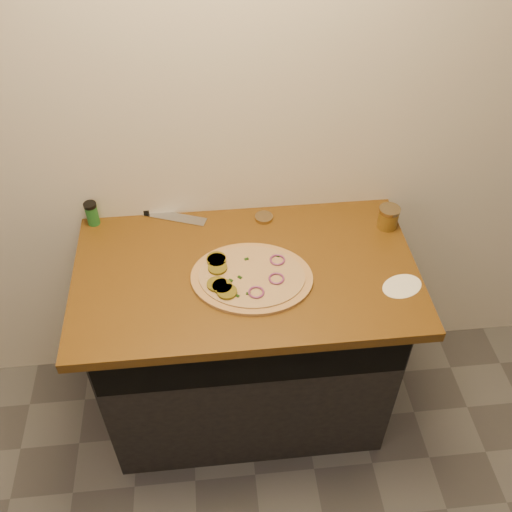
{
  "coord_description": "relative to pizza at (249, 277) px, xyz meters",
  "views": [
    {
      "loc": [
        -0.11,
        0.03,
        2.32
      ],
      "look_at": [
        0.04,
        1.43,
        0.95
      ],
      "focal_mm": 40.0,
      "sensor_mm": 36.0,
      "label": 1
    }
  ],
  "objects": [
    {
      "name": "countertop",
      "position": [
        -0.01,
        0.05,
        -0.03
      ],
      "size": [
        1.2,
        0.7,
        0.04
      ],
      "primitive_type": "cube",
      "color": "brown",
      "rests_on": "cabinet"
    },
    {
      "name": "flour_spill",
      "position": [
        0.51,
        -0.09,
        -0.01
      ],
      "size": [
        0.19,
        0.19,
        0.0
      ],
      "primitive_type": "cylinder",
      "rotation": [
        0.0,
        0.0,
        0.39
      ],
      "color": "white",
      "rests_on": "countertop"
    },
    {
      "name": "salsa_jar",
      "position": [
        0.54,
        0.22,
        0.03
      ],
      "size": [
        0.08,
        0.08,
        0.09
      ],
      "color": "#A62810",
      "rests_on": "countertop"
    },
    {
      "name": "mason_jar_lid",
      "position": [
        0.09,
        0.31,
        -0.0
      ],
      "size": [
        0.09,
        0.09,
        0.01
      ],
      "primitive_type": "cylinder",
      "rotation": [
        0.0,
        0.0,
        -0.27
      ],
      "color": "#9D855B",
      "rests_on": "countertop"
    },
    {
      "name": "pizza",
      "position": [
        0.0,
        0.0,
        0.0
      ],
      "size": [
        0.47,
        0.47,
        0.03
      ],
      "color": "tan",
      "rests_on": "countertop"
    },
    {
      "name": "chefs_knife",
      "position": [
        -0.34,
        0.38,
        -0.0
      ],
      "size": [
        0.35,
        0.16,
        0.02
      ],
      "color": "#B7BAC1",
      "rests_on": "countertop"
    },
    {
      "name": "cabinet",
      "position": [
        -0.01,
        0.08,
        -0.48
      ],
      "size": [
        1.1,
        0.6,
        0.86
      ],
      "primitive_type": "cube",
      "color": "black",
      "rests_on": "ground"
    },
    {
      "name": "spice_shaker",
      "position": [
        -0.56,
        0.35,
        0.04
      ],
      "size": [
        0.05,
        0.05,
        0.1
      ],
      "color": "#21692A",
      "rests_on": "countertop"
    }
  ]
}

